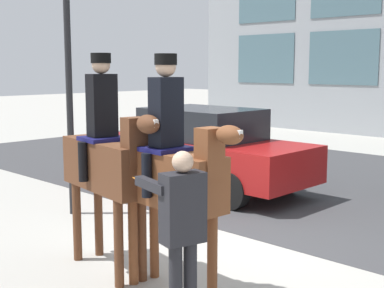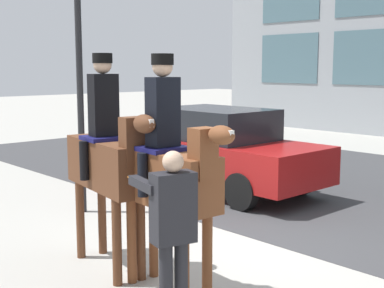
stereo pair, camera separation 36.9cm
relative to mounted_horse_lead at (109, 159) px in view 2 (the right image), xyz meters
name	(u,v)px [view 2 (the right image)]	position (x,y,z in m)	size (l,w,h in m)	color
ground_plane	(232,247)	(0.49, 1.69, -1.39)	(80.00, 80.00, 0.00)	#9E9B93
mounted_horse_lead	(109,159)	(0.00, 0.00, 0.00)	(1.96, 0.67, 2.66)	#59331E
mounted_horse_companion	(169,172)	(1.06, 0.06, -0.01)	(1.80, 0.65, 2.63)	brown
pedestrian_bystander	(172,226)	(1.71, -0.46, -0.37)	(0.90, 0.44, 1.73)	#232328
street_car_near_lane	(218,149)	(-2.19, 4.11, -0.54)	(4.50, 1.91, 1.67)	maroon
traffic_light	(78,37)	(-2.55, 1.14, 1.60)	(0.24, 0.29, 4.50)	black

